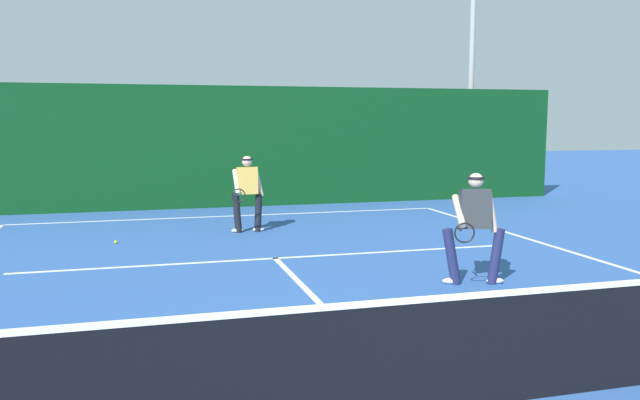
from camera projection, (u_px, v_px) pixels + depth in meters
name	position (u px, v px, depth m)	size (l,w,h in m)	color
court_line_baseline_far	(234.00, 216.00, 16.59)	(10.85, 0.10, 0.01)	white
court_line_service	(275.00, 258.00, 11.50)	(8.84, 0.10, 0.01)	white
court_line_centre	(324.00, 307.00, 8.50)	(0.10, 6.40, 0.01)	white
tennis_net	(428.00, 353.00, 5.38)	(11.88, 0.09, 1.07)	#1E4723
player_near	(475.00, 223.00, 9.60)	(1.04, 0.90, 1.68)	#1E234C
player_far	(247.00, 190.00, 14.10)	(0.79, 0.86, 1.67)	black
tennis_ball	(446.00, 236.00, 13.56)	(0.07, 0.07, 0.07)	#D1E033
tennis_ball_extra	(116.00, 242.00, 12.87)	(0.07, 0.07, 0.07)	#D1E033
back_fence_windscreen	(224.00, 147.00, 18.06)	(20.61, 0.12, 3.39)	#0A3A17
light_pole	(472.00, 54.00, 20.67)	(0.55, 0.44, 7.37)	#9EA39E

